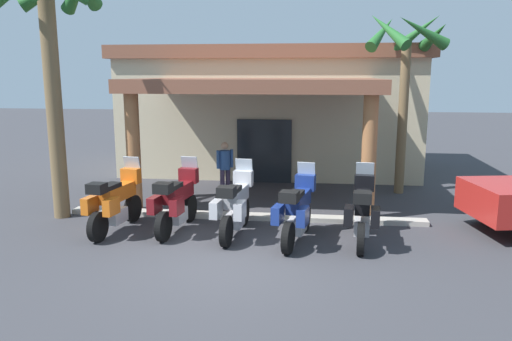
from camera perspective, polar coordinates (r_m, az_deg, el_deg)
The scene contains 11 objects.
ground_plane at distance 9.82m, azimuth -3.60°, elevation -10.27°, with size 80.00×80.00×0.00m, color #38383D.
motel_building at distance 18.73m, azimuth 1.78°, elevation 7.17°, with size 10.75×9.79×4.50m.
motorcycle_orange at distance 11.79m, azimuth -15.85°, elevation -3.47°, with size 0.79×2.21×1.61m.
motorcycle_maroon at distance 11.51m, azimuth -9.10°, elevation -3.52°, with size 0.77×2.21×1.61m.
motorcycle_silver at distance 11.05m, azimuth -2.42°, elevation -4.01°, with size 0.74×2.21×1.61m.
motorcycle_blue at distance 10.65m, azimuth 4.72°, elevation -4.61°, with size 0.89×2.20×1.61m.
motorcycle_black at distance 10.82m, azimuth 12.11°, elevation -4.59°, with size 0.76×2.21×1.61m.
pedestrian at distance 14.68m, azimuth -3.57°, elevation 0.62°, with size 0.45×0.34×1.60m.
palm_tree_near_portico at distance 15.40m, azimuth 16.93°, elevation 12.52°, with size 2.37×2.43×5.38m.
palm_tree_roadside at distance 13.16m, azimuth -22.82°, elevation 14.72°, with size 2.66×2.66×6.32m.
curb_strip at distance 12.51m, azimuth -1.38°, elevation -5.25°, with size 8.92×0.36×0.12m, color #ADA89E.
Camera 1 is at (1.72, -8.99, 3.56)m, focal length 34.92 mm.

